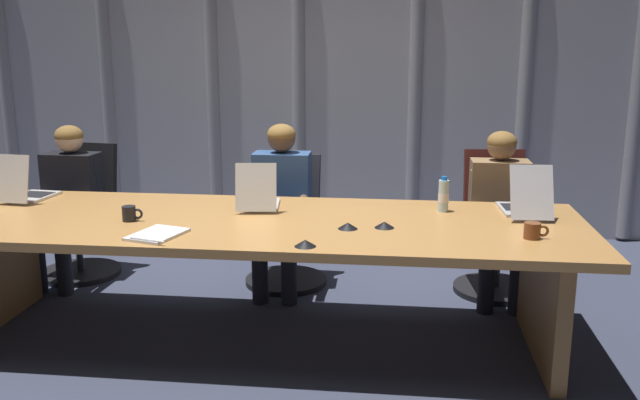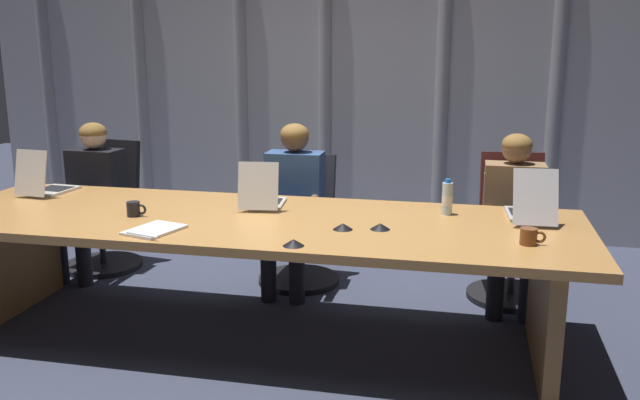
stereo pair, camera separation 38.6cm
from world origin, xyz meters
name	(u,v)px [view 2 (the right image)]	position (x,y,z in m)	size (l,w,h in m)	color
ground_plane	(254,336)	(0.00, 0.00, 0.00)	(13.63, 13.63, 0.00)	#383D51
conference_table	(252,241)	(0.00, 0.00, 0.60)	(3.82, 1.21, 0.75)	#B77F42
curtain_backdrop	(335,76)	(0.00, 2.50, 1.45)	(6.82, 0.17, 2.89)	#B2B2B7
laptop_left_end	(46,185)	(-1.55, 0.31, 0.81)	(0.27, 0.41, 0.31)	beige
laptop_left_mid	(263,198)	(-0.01, 0.27, 0.81)	(0.29, 0.40, 0.30)	beige
laptop_center	(530,209)	(1.58, 0.31, 0.81)	(0.27, 0.47, 0.32)	#BCBCC1
office_chair_left_end	(105,220)	(-1.56, 1.05, 0.37)	(0.60, 0.61, 0.99)	black
office_chair_left_mid	(300,234)	(0.03, 1.04, 0.35)	(0.60, 0.60, 0.93)	#2D2D38
office_chair_center	(512,245)	(1.55, 1.05, 0.37)	(0.60, 0.60, 1.00)	#511E19
person_left_end	(90,188)	(-1.57, 0.89, 0.67)	(0.43, 0.56, 1.15)	black
person_left_mid	(292,196)	(0.01, 0.89, 0.68)	(0.41, 0.55, 1.19)	#335184
person_center	(514,209)	(1.53, 0.89, 0.67)	(0.40, 0.55, 1.16)	olive
water_bottle_primary	(447,199)	(1.11, 0.31, 0.85)	(0.06, 0.06, 0.21)	silver
coffee_mug_near	(134,209)	(-0.68, -0.12, 0.79)	(0.12, 0.08, 0.09)	black
coffee_mug_far	(529,237)	(1.54, -0.22, 0.79)	(0.13, 0.09, 0.09)	brown
conference_mic_left_side	(343,226)	(0.57, -0.14, 0.77)	(0.11, 0.11, 0.04)	black
conference_mic_middle	(380,226)	(0.77, -0.10, 0.77)	(0.11, 0.11, 0.04)	black
conference_mic_right_side	(293,242)	(0.38, -0.49, 0.77)	(0.11, 0.11, 0.04)	black
spiral_notepad	(154,230)	(-0.42, -0.40, 0.76)	(0.29, 0.35, 0.03)	silver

